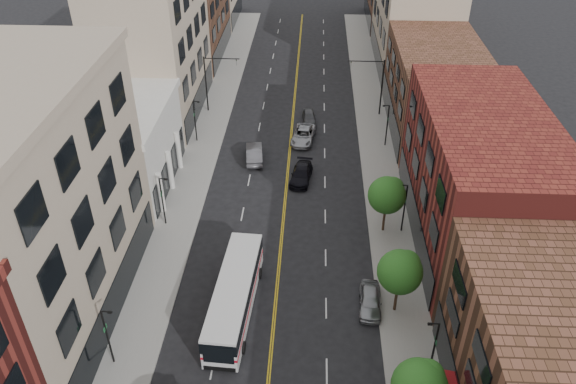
% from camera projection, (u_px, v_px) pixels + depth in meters
% --- Properties ---
extents(sidewalk_left, '(4.00, 110.00, 0.15)m').
position_uv_depth(sidewalk_left, '(198.00, 163.00, 61.81)').
color(sidewalk_left, gray).
rests_on(sidewalk_left, ground).
extents(sidewalk_right, '(4.00, 110.00, 0.15)m').
position_uv_depth(sidewalk_right, '(380.00, 168.00, 61.00)').
color(sidewalk_right, gray).
rests_on(sidewalk_right, ground).
extents(bldg_l_tanoffice, '(10.00, 22.00, 18.00)m').
position_uv_depth(bldg_l_tanoffice, '(29.00, 216.00, 38.92)').
color(bldg_l_tanoffice, tan).
rests_on(bldg_l_tanoffice, ground).
extents(bldg_l_white, '(10.00, 14.00, 8.00)m').
position_uv_depth(bldg_l_white, '(118.00, 149.00, 56.58)').
color(bldg_l_white, silver).
rests_on(bldg_l_white, ground).
extents(bldg_l_far_a, '(10.00, 20.00, 18.00)m').
position_uv_depth(bldg_l_far_a, '(153.00, 43.00, 67.77)').
color(bldg_l_far_a, tan).
rests_on(bldg_l_far_a, ground).
extents(bldg_l_far_b, '(10.00, 20.00, 15.00)m').
position_uv_depth(bldg_l_far_b, '(187.00, 7.00, 85.11)').
color(bldg_l_far_b, brown).
rests_on(bldg_l_far_b, ground).
extents(bldg_r_mid, '(10.00, 22.00, 12.00)m').
position_uv_depth(bldg_r_mid, '(479.00, 179.00, 48.30)').
color(bldg_r_mid, maroon).
rests_on(bldg_r_mid, ground).
extents(bldg_r_far_a, '(10.00, 20.00, 10.00)m').
position_uv_depth(bldg_r_far_a, '(436.00, 89.00, 66.18)').
color(bldg_r_far_a, brown).
rests_on(bldg_r_far_a, ground).
extents(bldg_r_far_b, '(10.00, 22.00, 14.00)m').
position_uv_depth(bldg_r_far_b, '(414.00, 18.00, 82.36)').
color(bldg_r_far_b, tan).
rests_on(bldg_r_far_b, ground).
extents(tree_r_2, '(3.40, 3.40, 5.59)m').
position_uv_depth(tree_r_2, '(401.00, 270.00, 41.48)').
color(tree_r_2, black).
rests_on(tree_r_2, sidewalk_right).
extents(tree_r_3, '(3.40, 3.40, 5.59)m').
position_uv_depth(tree_r_3, '(388.00, 194.00, 49.72)').
color(tree_r_3, black).
rests_on(tree_r_3, sidewalk_right).
extents(lamp_l_1, '(0.81, 0.55, 5.05)m').
position_uv_depth(lamp_l_1, '(107.00, 334.00, 37.95)').
color(lamp_l_1, black).
rests_on(lamp_l_1, sidewalk_left).
extents(lamp_l_2, '(0.81, 0.55, 5.05)m').
position_uv_depth(lamp_l_2, '(163.00, 199.00, 51.15)').
color(lamp_l_2, black).
rests_on(lamp_l_2, sidewalk_left).
extents(lamp_l_3, '(0.81, 0.55, 5.05)m').
position_uv_depth(lamp_l_3, '(195.00, 119.00, 64.34)').
color(lamp_l_3, black).
rests_on(lamp_l_3, sidewalk_left).
extents(lamp_r_1, '(0.81, 0.55, 5.05)m').
position_uv_depth(lamp_r_1, '(434.00, 347.00, 37.06)').
color(lamp_r_1, black).
rests_on(lamp_r_1, sidewalk_right).
extents(lamp_r_2, '(0.81, 0.55, 5.05)m').
position_uv_depth(lamp_r_2, '(404.00, 206.00, 50.26)').
color(lamp_r_2, black).
rests_on(lamp_r_2, sidewalk_right).
extents(lamp_r_3, '(0.81, 0.55, 5.05)m').
position_uv_depth(lamp_r_3, '(387.00, 123.00, 63.45)').
color(lamp_r_3, black).
rests_on(lamp_r_3, sidewalk_right).
extents(signal_mast_left, '(4.49, 0.18, 7.20)m').
position_uv_depth(signal_mast_left, '(211.00, 78.00, 69.96)').
color(signal_mast_left, black).
rests_on(signal_mast_left, sidewalk_left).
extents(signal_mast_right, '(4.49, 0.18, 7.20)m').
position_uv_depth(signal_mast_right, '(376.00, 81.00, 69.13)').
color(signal_mast_right, black).
rests_on(signal_mast_right, sidewalk_right).
extents(city_bus, '(3.38, 11.93, 3.03)m').
position_uv_depth(city_bus, '(235.00, 294.00, 42.74)').
color(city_bus, silver).
rests_on(city_bus, ground).
extents(car_parked_far, '(1.97, 4.35, 1.45)m').
position_uv_depth(car_parked_far, '(370.00, 300.00, 43.65)').
color(car_parked_far, gray).
rests_on(car_parked_far, ground).
extents(car_lane_behind, '(2.32, 5.18, 1.65)m').
position_uv_depth(car_lane_behind, '(254.00, 153.00, 62.11)').
color(car_lane_behind, '#515156').
rests_on(car_lane_behind, ground).
extents(car_lane_a, '(2.62, 5.11, 1.42)m').
position_uv_depth(car_lane_a, '(301.00, 174.00, 58.76)').
color(car_lane_a, black).
rests_on(car_lane_a, ground).
extents(car_lane_b, '(3.17, 5.64, 1.49)m').
position_uv_depth(car_lane_b, '(303.00, 135.00, 65.75)').
color(car_lane_b, '#9D9EA4').
rests_on(car_lane_b, ground).
extents(car_lane_c, '(1.97, 4.03, 1.32)m').
position_uv_depth(car_lane_c, '(309.00, 117.00, 69.78)').
color(car_lane_c, '#434448').
rests_on(car_lane_c, ground).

